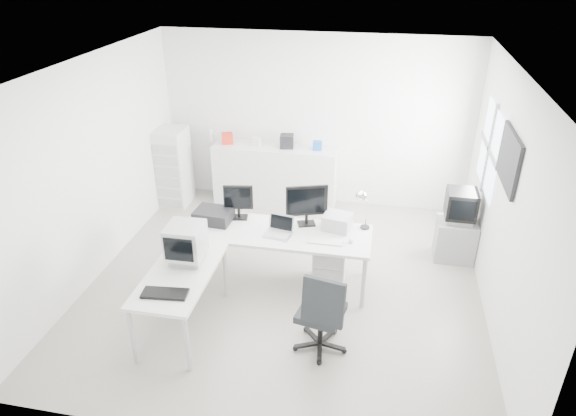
% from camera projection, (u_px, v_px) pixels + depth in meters
% --- Properties ---
extents(floor, '(5.00, 5.00, 0.01)m').
position_uv_depth(floor, '(285.00, 282.00, 6.79)').
color(floor, '#AFAB9D').
rests_on(floor, ground).
extents(ceiling, '(5.00, 5.00, 0.01)m').
position_uv_depth(ceiling, '(284.00, 68.00, 5.49)').
color(ceiling, white).
rests_on(ceiling, back_wall).
extents(back_wall, '(5.00, 0.02, 2.80)m').
position_uv_depth(back_wall, '(315.00, 122.00, 8.31)').
color(back_wall, silver).
rests_on(back_wall, floor).
extents(left_wall, '(0.02, 5.00, 2.80)m').
position_uv_depth(left_wall, '(94.00, 170.00, 6.56)').
color(left_wall, silver).
rests_on(left_wall, floor).
extents(right_wall, '(0.02, 5.00, 2.80)m').
position_uv_depth(right_wall, '(505.00, 204.00, 5.71)').
color(right_wall, silver).
rests_on(right_wall, floor).
extents(window, '(0.02, 1.20, 1.10)m').
position_uv_depth(window, '(490.00, 149.00, 6.67)').
color(window, white).
rests_on(window, right_wall).
extents(wall_picture, '(0.04, 0.90, 0.60)m').
position_uv_depth(wall_picture, '(509.00, 159.00, 5.57)').
color(wall_picture, black).
rests_on(wall_picture, right_wall).
extents(main_desk, '(2.40, 0.80, 0.75)m').
position_uv_depth(main_desk, '(276.00, 256.00, 6.65)').
color(main_desk, silver).
rests_on(main_desk, floor).
extents(side_desk, '(0.70, 1.40, 0.75)m').
position_uv_depth(side_desk, '(183.00, 300.00, 5.84)').
color(side_desk, silver).
rests_on(side_desk, floor).
extents(drawer_pedestal, '(0.40, 0.50, 0.60)m').
position_uv_depth(drawer_pedestal, '(330.00, 265.00, 6.61)').
color(drawer_pedestal, silver).
rests_on(drawer_pedestal, floor).
extents(inkjet_printer, '(0.49, 0.39, 0.17)m').
position_uv_depth(inkjet_printer, '(214.00, 216.00, 6.67)').
color(inkjet_printer, black).
rests_on(inkjet_printer, main_desk).
extents(lcd_monitor_small, '(0.41, 0.28, 0.48)m').
position_uv_depth(lcd_monitor_small, '(238.00, 202.00, 6.67)').
color(lcd_monitor_small, black).
rests_on(lcd_monitor_small, main_desk).
extents(lcd_monitor_large, '(0.57, 0.37, 0.55)m').
position_uv_depth(lcd_monitor_large, '(307.00, 205.00, 6.50)').
color(lcd_monitor_large, black).
rests_on(lcd_monitor_large, main_desk).
extents(laptop, '(0.35, 0.36, 0.20)m').
position_uv_depth(laptop, '(278.00, 229.00, 6.33)').
color(laptop, '#B7B7BA').
rests_on(laptop, main_desk).
extents(white_keyboard, '(0.43, 0.13, 0.02)m').
position_uv_depth(white_keyboard, '(325.00, 242.00, 6.23)').
color(white_keyboard, silver).
rests_on(white_keyboard, main_desk).
extents(white_mouse, '(0.06, 0.06, 0.06)m').
position_uv_depth(white_mouse, '(351.00, 241.00, 6.21)').
color(white_mouse, silver).
rests_on(white_mouse, main_desk).
extents(laser_printer, '(0.39, 0.35, 0.19)m').
position_uv_depth(laser_printer, '(337.00, 222.00, 6.49)').
color(laser_printer, '#9D9D9D').
rests_on(laser_printer, main_desk).
extents(desk_lamp, '(0.17, 0.17, 0.48)m').
position_uv_depth(desk_lamp, '(366.00, 211.00, 6.44)').
color(desk_lamp, silver).
rests_on(desk_lamp, main_desk).
extents(crt_monitor, '(0.41, 0.41, 0.46)m').
position_uv_depth(crt_monitor, '(186.00, 244.00, 5.77)').
color(crt_monitor, '#B7B7BA').
rests_on(crt_monitor, side_desk).
extents(black_keyboard, '(0.49, 0.24, 0.03)m').
position_uv_depth(black_keyboard, '(165.00, 293.00, 5.31)').
color(black_keyboard, black).
rests_on(black_keyboard, side_desk).
extents(office_chair, '(0.71, 0.71, 1.05)m').
position_uv_depth(office_chair, '(321.00, 309.00, 5.47)').
color(office_chair, '#232528').
rests_on(office_chair, floor).
extents(tv_cabinet, '(0.54, 0.44, 0.59)m').
position_uv_depth(tv_cabinet, '(455.00, 240.00, 7.17)').
color(tv_cabinet, gray).
rests_on(tv_cabinet, floor).
extents(crt_tv, '(0.50, 0.48, 0.45)m').
position_uv_depth(crt_tv, '(461.00, 207.00, 6.93)').
color(crt_tv, black).
rests_on(crt_tv, tv_cabinet).
extents(sideboard, '(2.04, 0.51, 1.02)m').
position_uv_depth(sideboard, '(275.00, 175.00, 8.60)').
color(sideboard, silver).
rests_on(sideboard, floor).
extents(clutter_box_a, '(0.22, 0.21, 0.18)m').
position_uv_depth(clutter_box_a, '(227.00, 138.00, 8.46)').
color(clutter_box_a, red).
rests_on(clutter_box_a, sideboard).
extents(clutter_box_b, '(0.15, 0.14, 0.13)m').
position_uv_depth(clutter_box_b, '(257.00, 142.00, 8.39)').
color(clutter_box_b, silver).
rests_on(clutter_box_b, sideboard).
extents(clutter_box_c, '(0.24, 0.22, 0.22)m').
position_uv_depth(clutter_box_c, '(287.00, 141.00, 8.28)').
color(clutter_box_c, black).
rests_on(clutter_box_c, sideboard).
extents(clutter_box_d, '(0.15, 0.13, 0.14)m').
position_uv_depth(clutter_box_d, '(317.00, 146.00, 8.21)').
color(clutter_box_d, '#1754A1').
rests_on(clutter_box_d, sideboard).
extents(clutter_bottle, '(0.07, 0.07, 0.22)m').
position_uv_depth(clutter_bottle, '(211.00, 135.00, 8.53)').
color(clutter_bottle, silver).
rests_on(clutter_bottle, sideboard).
extents(filing_cabinet, '(0.46, 0.55, 1.32)m').
position_uv_depth(filing_cabinet, '(174.00, 167.00, 8.54)').
color(filing_cabinet, silver).
rests_on(filing_cabinet, floor).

